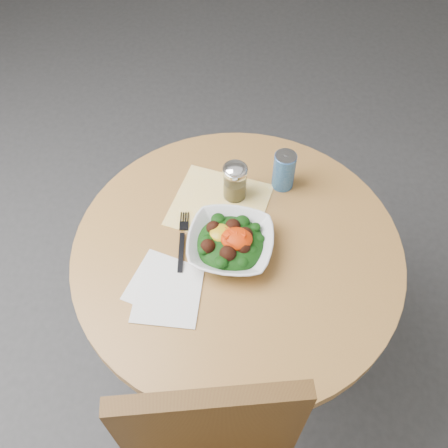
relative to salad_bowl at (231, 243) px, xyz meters
The scene contains 8 objects.
ground 0.78m from the salad_bowl, 23.03° to the left, with size 6.00×6.00×0.00m, color #313134.
table 0.23m from the salad_bowl, 23.03° to the left, with size 0.90×0.90×0.75m.
cloth_napkin 0.16m from the salad_bowl, 102.75° to the left, with size 0.26×0.24×0.00m, color #E29F0B.
paper_napkins 0.21m from the salad_bowl, 141.54° to the right, with size 0.21×0.23×0.00m.
salad_bowl is the anchor object (origin of this frame).
fork 0.14m from the salad_bowl, 168.32° to the left, with size 0.03×0.20×0.00m.
spice_shaker 0.19m from the salad_bowl, 87.62° to the left, with size 0.07×0.07×0.13m.
beverage_can 0.28m from the salad_bowl, 58.03° to the left, with size 0.06×0.06×0.12m.
Camera 1 is at (-0.01, -0.76, 1.87)m, focal length 40.00 mm.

